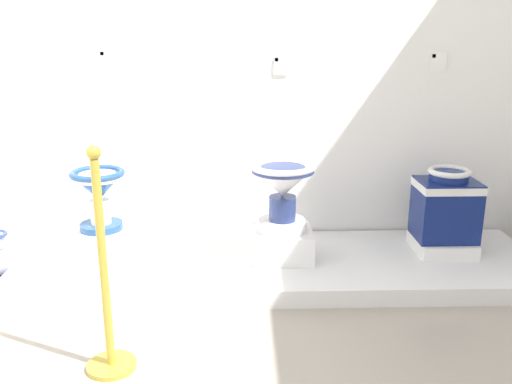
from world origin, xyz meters
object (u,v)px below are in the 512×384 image
at_px(antique_toilet_leftmost, 283,186).
at_px(plinth_block_rightmost, 442,244).
at_px(plinth_block_leftmost, 282,244).
at_px(info_placard_third, 438,62).
at_px(antique_toilet_tall_cobalt, 99,189).
at_px(antique_toilet_rightmost, 446,203).
at_px(info_placard_second, 281,65).
at_px(plinth_block_tall_cobalt, 103,244).
at_px(info_placard_first, 107,60).
at_px(stanchion_post_near_left, 106,300).

bearing_deg(antique_toilet_leftmost, plinth_block_rightmost, 4.23).
height_order(plinth_block_leftmost, antique_toilet_leftmost, antique_toilet_leftmost).
relative_size(plinth_block_rightmost, info_placard_third, 2.76).
relative_size(antique_toilet_tall_cobalt, antique_toilet_rightmost, 0.82).
distance_m(antique_toilet_leftmost, info_placard_third, 1.42).
bearing_deg(info_placard_second, plinth_block_tall_cobalt, -157.82).
xyz_separation_m(plinth_block_tall_cobalt, info_placard_first, (-0.00, 0.48, 1.14)).
height_order(antique_toilet_tall_cobalt, info_placard_first, info_placard_first).
xyz_separation_m(plinth_block_leftmost, antique_toilet_leftmost, (0.00, 0.00, 0.39)).
distance_m(plinth_block_tall_cobalt, plinth_block_rightmost, 2.26).
height_order(antique_toilet_tall_cobalt, info_placard_third, info_placard_third).
bearing_deg(plinth_block_leftmost, info_placard_third, 24.30).
bearing_deg(plinth_block_rightmost, plinth_block_tall_cobalt, -178.37).
bearing_deg(stanchion_post_near_left, antique_toilet_tall_cobalt, 104.70).
bearing_deg(antique_toilet_tall_cobalt, plinth_block_rightmost, 1.63).
bearing_deg(antique_toilet_tall_cobalt, info_placard_first, 90.19).
bearing_deg(plinth_block_tall_cobalt, info_placard_first, 90.19).
height_order(info_placard_first, stanchion_post_near_left, info_placard_first).
bearing_deg(stanchion_post_near_left, antique_toilet_leftmost, 49.68).
relative_size(plinth_block_leftmost, stanchion_post_near_left, 0.36).
height_order(antique_toilet_leftmost, plinth_block_rightmost, antique_toilet_leftmost).
distance_m(plinth_block_rightmost, info_placard_third, 1.25).
distance_m(plinth_block_tall_cobalt, antique_toilet_rightmost, 2.27).
bearing_deg(info_placard_third, stanchion_post_near_left, -142.20).
bearing_deg(info_placard_first, plinth_block_rightmost, -10.46).
height_order(plinth_block_tall_cobalt, stanchion_post_near_left, stanchion_post_near_left).
bearing_deg(info_placard_second, antique_toilet_rightmost, -21.15).
relative_size(plinth_block_rightmost, antique_toilet_rightmost, 0.79).
xyz_separation_m(plinth_block_leftmost, plinth_block_rightmost, (1.09, 0.08, -0.05)).
bearing_deg(antique_toilet_tall_cobalt, antique_toilet_rightmost, 1.63).
distance_m(plinth_block_tall_cobalt, info_placard_third, 2.58).
bearing_deg(antique_toilet_tall_cobalt, info_placard_second, 22.18).
height_order(plinth_block_leftmost, stanchion_post_near_left, stanchion_post_near_left).
bearing_deg(antique_toilet_tall_cobalt, stanchion_post_near_left, -75.30).
distance_m(info_placard_second, stanchion_post_near_left, 2.03).
height_order(antique_toilet_rightmost, info_placard_second, info_placard_second).
height_order(antique_toilet_tall_cobalt, info_placard_second, info_placard_second).
relative_size(antique_toilet_tall_cobalt, antique_toilet_leftmost, 0.88).
relative_size(plinth_block_tall_cobalt, info_placard_third, 2.78).
bearing_deg(plinth_block_rightmost, antique_toilet_rightmost, 0.00).
bearing_deg(plinth_block_tall_cobalt, antique_toilet_leftmost, -0.82).
distance_m(info_placard_first, info_placard_second, 1.18).
bearing_deg(antique_toilet_leftmost, stanchion_post_near_left, -130.32).
distance_m(plinth_block_rightmost, info_placard_second, 1.64).
distance_m(plinth_block_leftmost, info_placard_third, 1.66).
distance_m(plinth_block_rightmost, stanchion_post_near_left, 2.29).
xyz_separation_m(antique_toilet_tall_cobalt, stanchion_post_near_left, (0.28, -1.06, -0.23)).
relative_size(plinth_block_tall_cobalt, antique_toilet_leftmost, 0.86).
relative_size(antique_toilet_rightmost, info_placard_third, 3.48).
relative_size(antique_toilet_tall_cobalt, stanchion_post_near_left, 0.36).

